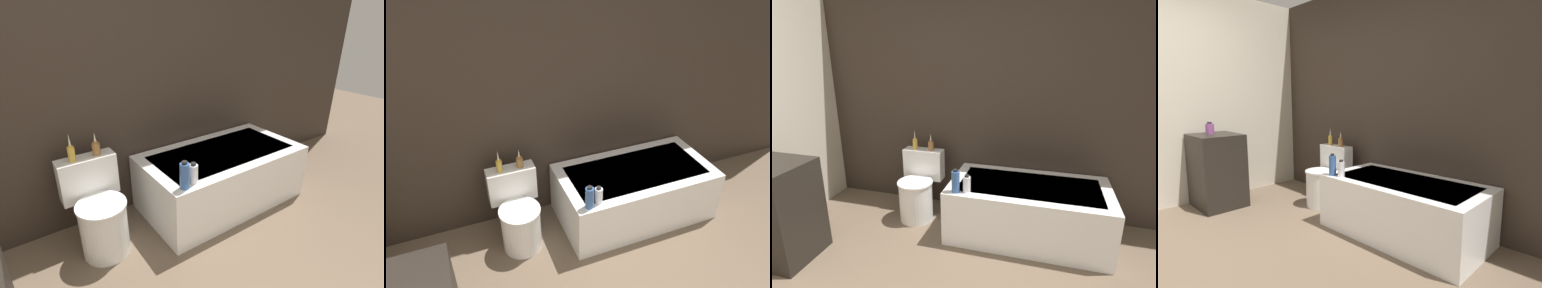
{
  "view_description": "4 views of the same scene",
  "coord_description": "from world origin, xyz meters",
  "views": [
    {
      "loc": [
        -0.91,
        -0.1,
        1.71
      ],
      "look_at": [
        0.25,
        1.56,
        0.81
      ],
      "focal_mm": 28.0,
      "sensor_mm": 36.0,
      "label": 1
    },
    {
      "loc": [
        -0.87,
        -0.73,
        2.64
      ],
      "look_at": [
        0.11,
        1.71,
        1.01
      ],
      "focal_mm": 35.0,
      "sensor_mm": 36.0,
      "label": 2
    },
    {
      "loc": [
        0.85,
        -0.87,
        1.75
      ],
      "look_at": [
        0.13,
        1.68,
        0.92
      ],
      "focal_mm": 28.0,
      "sensor_mm": 36.0,
      "label": 3
    },
    {
      "loc": [
        2.28,
        -0.49,
        1.29
      ],
      "look_at": [
        0.08,
        1.74,
        0.81
      ],
      "focal_mm": 28.0,
      "sensor_mm": 36.0,
      "label": 4
    }
  ],
  "objects": [
    {
      "name": "wall_back_tiled",
      "position": [
        0.0,
        2.23,
        1.3
      ],
      "size": [
        6.4,
        0.06,
        2.6
      ],
      "color": "#332821",
      "rests_on": "ground_plane"
    },
    {
      "name": "bathtub",
      "position": [
        0.74,
        1.78,
        0.27
      ],
      "size": [
        1.49,
        0.8,
        0.53
      ],
      "color": "white",
      "rests_on": "ground"
    },
    {
      "name": "toilet",
      "position": [
        -0.42,
        1.82,
        0.31
      ],
      "size": [
        0.43,
        0.51,
        0.71
      ],
      "color": "white",
      "rests_on": "ground"
    },
    {
      "name": "vase_gold",
      "position": [
        -0.51,
        1.99,
        0.78
      ],
      "size": [
        0.05,
        0.05,
        0.22
      ],
      "color": "gold",
      "rests_on": "toilet"
    },
    {
      "name": "vase_silver",
      "position": [
        -0.33,
        2.0,
        0.77
      ],
      "size": [
        0.06,
        0.06,
        0.18
      ],
      "color": "olive",
      "rests_on": "toilet"
    },
    {
      "name": "shampoo_bottle_tall",
      "position": [
        0.11,
        1.46,
        0.63
      ],
      "size": [
        0.07,
        0.07,
        0.22
      ],
      "color": "#335999",
      "rests_on": "bathtub"
    },
    {
      "name": "shampoo_bottle_short",
      "position": [
        0.21,
        1.48,
        0.61
      ],
      "size": [
        0.07,
        0.07,
        0.17
      ],
      "color": "silver",
      "rests_on": "bathtub"
    }
  ]
}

